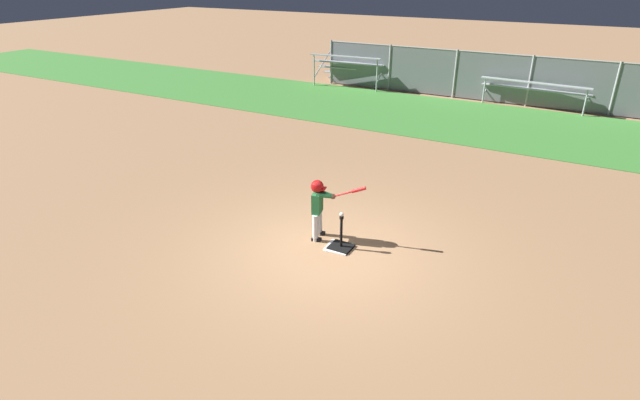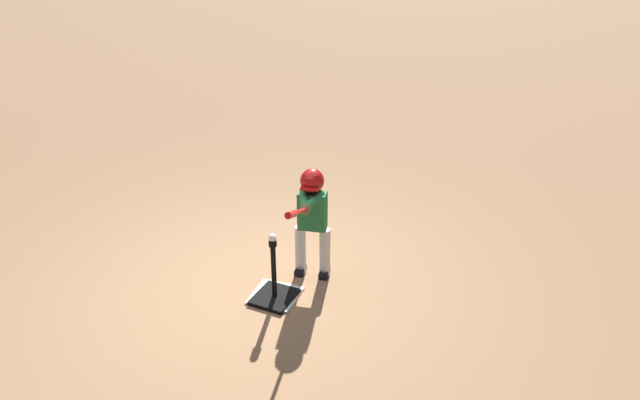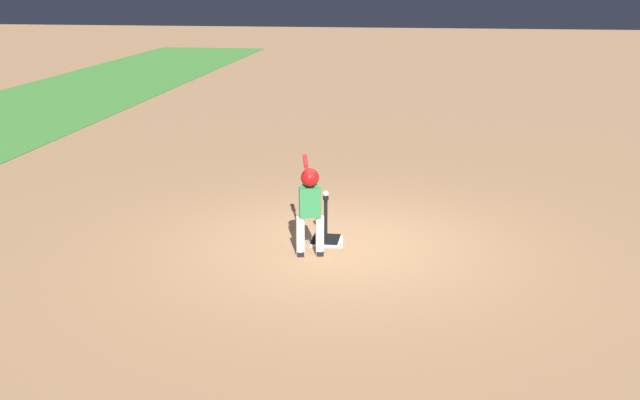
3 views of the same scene
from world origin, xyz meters
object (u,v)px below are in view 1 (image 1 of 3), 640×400
at_px(batter_child, 319,202).
at_px(bleachers_far_right, 537,92).
at_px(baseball, 342,214).
at_px(batting_tee, 341,243).
at_px(bleachers_center, 353,69).

relative_size(batter_child, bleachers_far_right, 0.30).
bearing_deg(batter_child, baseball, -14.46).
distance_m(batting_tee, bleachers_far_right, 12.86).
distance_m(batter_child, bleachers_far_right, 12.79).
relative_size(batting_tee, baseball, 8.68).
xyz_separation_m(batting_tee, bleachers_center, (-5.94, 12.69, 0.57)).
distance_m(batting_tee, bleachers_center, 14.02).
distance_m(bleachers_center, bleachers_far_right, 7.45).
bearing_deg(batting_tee, bleachers_center, 115.09).
bearing_deg(baseball, bleachers_center, 115.09).
bearing_deg(bleachers_far_right, baseball, -96.75).
xyz_separation_m(batting_tee, bleachers_far_right, (1.51, 12.76, 0.39)).
relative_size(batting_tee, bleachers_center, 0.20).
bearing_deg(bleachers_far_right, batting_tee, -96.75).
xyz_separation_m(batting_tee, batter_child, (-0.53, 0.14, 0.65)).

